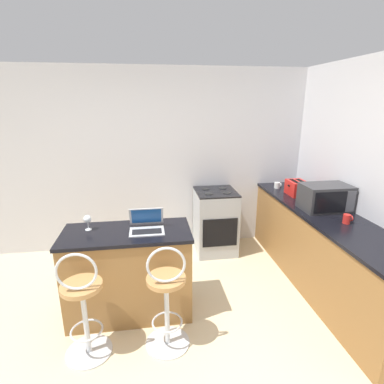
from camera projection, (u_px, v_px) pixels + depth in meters
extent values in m
plane|color=beige|center=(161.00, 362.00, 2.56)|extent=(20.00, 20.00, 0.00)
cube|color=silver|center=(151.00, 162.00, 4.32)|extent=(12.00, 0.06, 2.60)
cube|color=olive|center=(129.00, 274.00, 3.05)|extent=(1.22, 0.55, 0.88)
cube|color=black|center=(126.00, 233.00, 2.91)|extent=(1.25, 0.58, 0.03)
cube|color=olive|center=(322.00, 251.00, 3.52)|extent=(0.62, 2.73, 0.88)
cube|color=black|center=(327.00, 215.00, 3.39)|extent=(0.65, 2.76, 0.03)
cylinder|color=silver|center=(89.00, 351.00, 2.65)|extent=(0.40, 0.40, 0.02)
cylinder|color=silver|center=(86.00, 320.00, 2.55)|extent=(0.04, 0.04, 0.66)
torus|color=silver|center=(87.00, 330.00, 2.58)|extent=(0.28, 0.28, 0.02)
cylinder|color=#B7844C|center=(81.00, 286.00, 2.46)|extent=(0.34, 0.34, 0.04)
torus|color=silver|center=(76.00, 272.00, 2.31)|extent=(0.32, 0.02, 0.32)
cylinder|color=silver|center=(168.00, 343.00, 2.75)|extent=(0.40, 0.40, 0.02)
cylinder|color=silver|center=(167.00, 312.00, 2.65)|extent=(0.04, 0.04, 0.66)
torus|color=silver|center=(167.00, 322.00, 2.68)|extent=(0.28, 0.28, 0.02)
cylinder|color=#B7844C|center=(166.00, 279.00, 2.55)|extent=(0.34, 0.34, 0.04)
torus|color=silver|center=(166.00, 265.00, 2.41)|extent=(0.32, 0.02, 0.32)
cube|color=#B7BABF|center=(147.00, 231.00, 2.90)|extent=(0.33, 0.22, 0.01)
cube|color=black|center=(147.00, 231.00, 2.88)|extent=(0.28, 0.12, 0.00)
cube|color=#B7BABF|center=(146.00, 216.00, 2.98)|extent=(0.33, 0.09, 0.20)
cube|color=#19478C|center=(146.00, 216.00, 2.98)|extent=(0.29, 0.08, 0.17)
cube|color=#2D2D30|center=(325.00, 197.00, 3.46)|extent=(0.53, 0.36, 0.30)
cube|color=black|center=(331.00, 203.00, 3.28)|extent=(0.37, 0.01, 0.24)
cube|color=#4C4C51|center=(351.00, 201.00, 3.31)|extent=(0.11, 0.01, 0.24)
cube|color=red|center=(297.00, 188.00, 4.02)|extent=(0.22, 0.29, 0.19)
cube|color=black|center=(295.00, 181.00, 3.99)|extent=(0.05, 0.20, 0.00)
cube|color=black|center=(301.00, 181.00, 4.00)|extent=(0.05, 0.20, 0.00)
cube|color=black|center=(289.00, 186.00, 3.99)|extent=(0.02, 0.02, 0.02)
cube|color=#9EA3A8|center=(215.00, 222.00, 4.36)|extent=(0.57, 0.60, 0.90)
cube|color=black|center=(220.00, 233.00, 4.08)|extent=(0.48, 0.01, 0.40)
cube|color=black|center=(216.00, 192.00, 4.23)|extent=(0.57, 0.60, 0.02)
cylinder|color=black|center=(209.00, 194.00, 4.09)|extent=(0.11, 0.11, 0.01)
cylinder|color=black|center=(227.00, 193.00, 4.13)|extent=(0.11, 0.11, 0.01)
cylinder|color=black|center=(205.00, 189.00, 4.32)|extent=(0.11, 0.11, 0.01)
cylinder|color=black|center=(223.00, 188.00, 4.36)|extent=(0.11, 0.11, 0.01)
cylinder|color=white|center=(277.00, 185.00, 4.35)|extent=(0.08, 0.08, 0.09)
torus|color=white|center=(280.00, 185.00, 4.36)|extent=(0.01, 0.06, 0.06)
cylinder|color=silver|center=(89.00, 230.00, 2.95)|extent=(0.06, 0.06, 0.00)
cylinder|color=silver|center=(88.00, 226.00, 2.94)|extent=(0.01, 0.01, 0.08)
sphere|color=silver|center=(87.00, 219.00, 2.92)|extent=(0.08, 0.08, 0.08)
cylinder|color=red|center=(347.00, 219.00, 3.09)|extent=(0.07, 0.07, 0.10)
torus|color=red|center=(351.00, 218.00, 3.10)|extent=(0.01, 0.06, 0.06)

